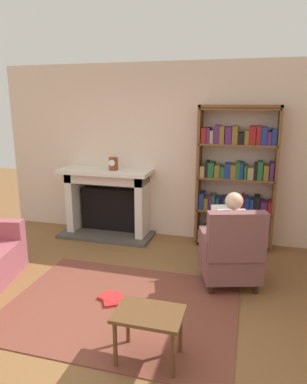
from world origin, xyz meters
The scene contains 10 objects.
ground centered at (0.00, 0.00, 0.00)m, with size 14.00×14.00×0.00m, color brown.
back_wall centered at (0.00, 2.55, 1.35)m, with size 5.60×0.10×2.70m, color beige.
area_rug centered at (0.00, 0.30, 0.01)m, with size 2.40×1.80×0.01m, color brown.
fireplace centered at (-0.97, 2.30, 0.58)m, with size 1.49×0.64×1.09m.
mantel_clock centered at (-0.82, 2.20, 1.19)m, with size 0.14×0.14×0.20m.
bookshelf centered at (1.03, 2.33, 1.03)m, with size 1.13×0.32×2.08m.
armchair_reading centered at (1.07, 1.06, 0.42)m, with size 0.80×0.78×0.97m.
seated_reader centered at (1.04, 1.17, 0.62)m, with size 0.47×0.59×1.14m.
side_table centered at (0.50, -0.37, 0.38)m, with size 0.56×0.39×0.45m.
scattered_books centered at (0.04, 0.33, 0.03)m, with size 0.86×0.47×0.03m.
Camera 1 is at (1.21, -2.81, 2.10)m, focal length 33.00 mm.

